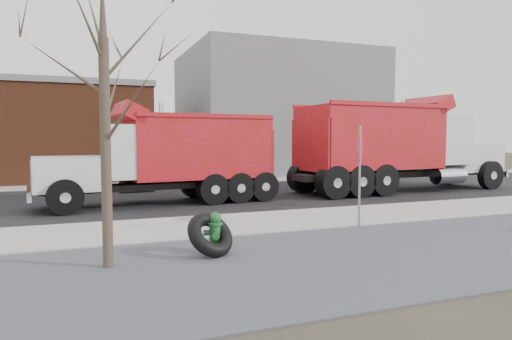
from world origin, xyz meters
name	(u,v)px	position (x,y,z in m)	size (l,w,h in m)	color
ground	(234,228)	(0.00, 0.00, 0.00)	(120.00, 120.00, 0.00)	#383328
gravel_verge	(295,263)	(0.00, -3.50, 0.01)	(60.00, 5.00, 0.03)	slate
sidewalk	(231,226)	(0.00, 0.25, 0.03)	(60.00, 2.50, 0.06)	#9E9B93
curb	(217,217)	(0.00, 1.55, 0.06)	(60.00, 0.15, 0.11)	#9E9B93
road	(183,198)	(0.00, 6.30, 0.01)	(60.00, 9.40, 0.02)	black
far_sidewalk	(159,184)	(0.00, 12.00, 0.03)	(60.00, 2.00, 0.06)	#9E9B93
building_grey	(276,113)	(9.00, 18.00, 4.00)	(12.00, 10.00, 8.00)	gray
bare_tree	(104,80)	(-3.20, -2.60, 3.30)	(3.20, 3.20, 5.20)	#382D23
fire_hydrant	(215,235)	(-1.16, -2.29, 0.39)	(0.48, 0.47, 0.85)	#256234
truck_tire	(210,235)	(-1.30, -2.45, 0.43)	(1.24, 1.18, 0.91)	black
stop_sign	(360,158)	(2.98, -1.10, 1.79)	(0.54, 0.50, 2.61)	gray
dump_truck_red_a	(395,144)	(9.02, 5.22, 2.06)	(10.27, 3.30, 4.06)	black
dump_truck_red_b	(170,154)	(-0.68, 4.98, 1.75)	(8.19, 3.05, 3.43)	black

